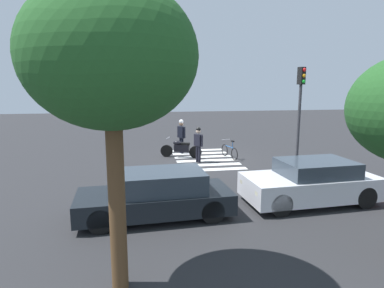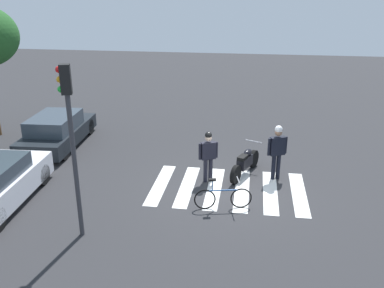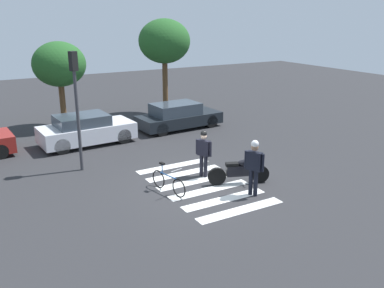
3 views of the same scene
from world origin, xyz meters
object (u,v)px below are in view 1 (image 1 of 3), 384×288
police_motorcycle (181,149)px  leaning_bicycle (229,151)px  traffic_light_pole (300,104)px  car_black_suv (157,195)px  car_white_van (311,182)px  officer_by_motorcycle (181,133)px  officer_on_foot (198,142)px

police_motorcycle → leaning_bicycle: size_ratio=1.25×
leaning_bicycle → traffic_light_pole: size_ratio=0.37×
car_black_suv → traffic_light_pole: bearing=-149.9°
car_black_suv → traffic_light_pole: size_ratio=1.00×
police_motorcycle → leaning_bicycle: 2.56m
car_white_van → car_black_suv: 5.00m
officer_by_motorcycle → traffic_light_pole: (-4.26, 5.20, 1.88)m
police_motorcycle → car_white_van: bearing=114.0°
officer_by_motorcycle → car_black_suv: (1.87, 8.75, -0.48)m
officer_on_foot → car_white_van: (-2.57, 6.15, -0.34)m
police_motorcycle → traffic_light_pole: (-4.43, 4.16, 2.55)m
leaning_bicycle → car_black_suv: (4.20, 7.13, 0.29)m
officer_on_foot → car_black_suv: bearing=69.6°
car_white_van → traffic_light_pole: traffic_light_pole is taller
officer_by_motorcycle → car_black_suv: bearing=77.9°
police_motorcycle → officer_on_foot: officer_on_foot is taller
police_motorcycle → officer_by_motorcycle: bearing=-98.8°
officer_by_motorcycle → police_motorcycle: bearing=81.2°
car_white_van → traffic_light_pole: bearing=-109.7°
officer_on_foot → car_white_van: size_ratio=0.41×
officer_on_foot → traffic_light_pole: (-3.72, 2.94, 1.98)m
officer_by_motorcycle → traffic_light_pole: 6.98m
officer_on_foot → officer_by_motorcycle: size_ratio=0.93×
traffic_light_pole → officer_by_motorcycle: bearing=-50.6°
officer_by_motorcycle → car_black_suv: 8.96m
officer_by_motorcycle → car_black_suv: size_ratio=0.42×
police_motorcycle → car_black_suv: size_ratio=0.47×
officer_on_foot → car_white_van: officer_on_foot is taller
car_black_suv → officer_on_foot: bearing=-110.4°
leaning_bicycle → officer_by_motorcycle: 2.93m
leaning_bicycle → officer_by_motorcycle: bearing=-34.8°
car_white_van → traffic_light_pole: 4.13m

